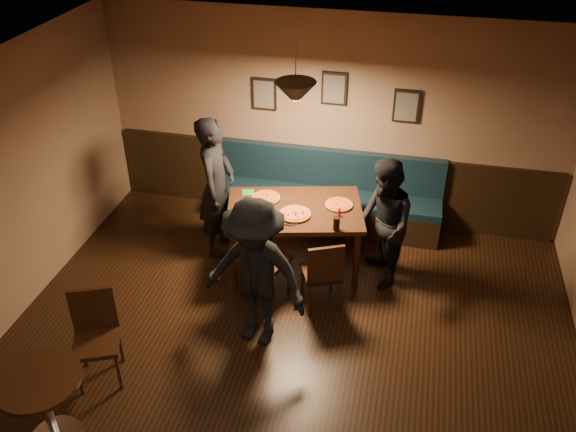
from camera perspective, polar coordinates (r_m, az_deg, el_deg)
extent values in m
plane|color=black|center=(5.94, -2.03, -17.73)|extent=(7.00, 7.00, 0.00)
plane|color=silver|center=(4.18, -2.78, 7.43)|extent=(7.00, 7.00, 0.00)
plane|color=#8C704F|center=(7.88, 4.27, 8.89)|extent=(6.00, 0.00, 6.00)
cube|color=black|center=(8.26, 3.98, 3.10)|extent=(5.88, 0.06, 1.00)
cube|color=black|center=(7.91, -2.26, 11.40)|extent=(0.32, 0.04, 0.42)
cube|color=black|center=(7.68, 4.37, 11.87)|extent=(0.32, 0.04, 0.42)
cube|color=black|center=(7.67, 11.07, 10.11)|extent=(0.32, 0.04, 0.42)
cone|color=black|center=(6.42, 0.71, 11.48)|extent=(0.44, 0.44, 0.25)
cube|color=#331A0E|center=(7.29, 0.61, -2.05)|extent=(1.76, 1.35, 0.84)
imported|color=black|center=(7.40, -6.73, 2.74)|extent=(0.43, 0.66, 1.81)
imported|color=black|center=(6.93, 8.95, -0.80)|extent=(0.83, 0.93, 1.58)
imported|color=black|center=(6.04, -3.11, -5.50)|extent=(1.19, 0.82, 1.69)
cylinder|color=#C27024|center=(7.22, -2.10, 1.72)|extent=(0.44, 0.44, 0.04)
cylinder|color=orange|center=(6.91, 0.67, 0.19)|extent=(0.42, 0.42, 0.04)
cylinder|color=#C48324|center=(7.11, 4.81, 1.07)|extent=(0.41, 0.41, 0.04)
cylinder|color=black|center=(6.66, 4.59, -0.73)|extent=(0.09, 0.09, 0.16)
cylinder|color=#99050F|center=(6.90, 4.86, 0.41)|extent=(0.04, 0.04, 0.13)
cube|color=#1C692B|center=(7.38, -3.77, 2.24)|extent=(0.18, 0.18, 0.01)
cube|color=#1E712C|center=(6.95, -4.72, 0.10)|extent=(0.17, 0.17, 0.01)
cube|color=#BAB9BE|center=(6.77, -0.67, -0.81)|extent=(0.20, 0.02, 0.00)
cylinder|color=black|center=(5.83, -21.70, -16.58)|extent=(0.91, 0.91, 0.75)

